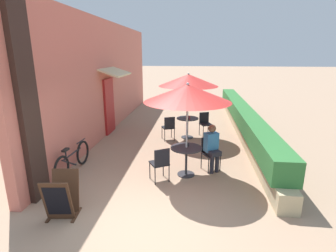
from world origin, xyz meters
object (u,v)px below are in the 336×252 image
(cafe_chair_near_left, at_px, (210,151))
(seated_patron_near_left, at_px, (212,146))
(coffee_cup_mid, at_px, (189,117))
(menu_board, at_px, (62,196))
(patio_table_near, at_px, (186,155))
(patio_table_mid, at_px, (187,123))
(bicycle_leaning, at_px, (73,160))
(patio_umbrella_mid, at_px, (188,80))
(coffee_cup_near, at_px, (188,144))
(patio_umbrella_near, at_px, (188,93))
(cafe_chair_mid_left, at_px, (205,122))
(cafe_chair_mid_right, at_px, (169,126))
(cafe_chair_near_right, at_px, (160,162))

(cafe_chair_near_left, relative_size, seated_patron_near_left, 0.70)
(coffee_cup_mid, distance_m, menu_board, 5.55)
(patio_table_near, xyz_separation_m, patio_table_mid, (-0.08, 3.08, 0.00))
(patio_table_near, xyz_separation_m, cafe_chair_near_left, (0.60, 0.44, -0.03))
(coffee_cup_mid, height_order, bicycle_leaning, coffee_cup_mid)
(patio_table_mid, bearing_deg, patio_umbrella_mid, 86.42)
(seated_patron_near_left, relative_size, coffee_cup_near, 13.89)
(patio_umbrella_near, xyz_separation_m, patio_umbrella_mid, (-0.08, 3.08, 0.00))
(patio_table_near, relative_size, bicycle_leaning, 0.45)
(cafe_chair_near_left, xyz_separation_m, cafe_chair_mid_left, (-0.03, 3.00, 0.00))
(coffee_cup_near, xyz_separation_m, cafe_chair_mid_left, (0.53, 3.34, -0.27))
(cafe_chair_mid_right, bearing_deg, patio_table_mid, 5.92)
(menu_board, bearing_deg, coffee_cup_mid, 59.63)
(patio_umbrella_near, height_order, cafe_chair_near_right, patio_umbrella_near)
(patio_table_mid, xyz_separation_m, menu_board, (-2.18, -5.09, -0.13))
(patio_table_near, distance_m, coffee_cup_near, 0.27)
(cafe_chair_near_right, xyz_separation_m, patio_table_mid, (0.52, 3.52, 0.03))
(patio_table_near, height_order, cafe_chair_mid_right, cafe_chair_mid_right)
(patio_table_mid, height_order, cafe_chair_mid_right, cafe_chair_mid_right)
(cafe_chair_mid_right, bearing_deg, coffee_cup_mid, 1.97)
(patio_table_near, distance_m, cafe_chair_near_left, 0.74)
(patio_umbrella_near, relative_size, cafe_chair_mid_left, 2.71)
(patio_umbrella_near, xyz_separation_m, seated_patron_near_left, (0.66, 0.34, -1.42))
(cafe_chair_near_left, xyz_separation_m, cafe_chair_near_right, (-1.20, -0.87, 0.00))
(cafe_chair_mid_left, bearing_deg, coffee_cup_near, 58.11)
(patio_table_near, height_order, cafe_chair_near_left, cafe_chair_near_left)
(patio_table_near, xyz_separation_m, cafe_chair_mid_left, (0.57, 3.44, -0.03))
(patio_table_near, height_order, cafe_chair_near_right, cafe_chair_near_right)
(cafe_chair_near_right, bearing_deg, bicycle_leaning, 143.51)
(coffee_cup_mid, relative_size, menu_board, 0.11)
(patio_umbrella_near, distance_m, bicycle_leaning, 3.41)
(patio_table_near, xyz_separation_m, menu_board, (-2.26, -2.01, -0.13))
(seated_patron_near_left, relative_size, patio_table_mid, 1.57)
(cafe_chair_mid_left, distance_m, menu_board, 6.14)
(cafe_chair_mid_right, bearing_deg, cafe_chair_mid_left, 5.92)
(cafe_chair_near_right, distance_m, patio_table_mid, 3.56)
(patio_umbrella_near, bearing_deg, patio_table_near, -104.04)
(cafe_chair_near_left, height_order, patio_table_mid, cafe_chair_near_left)
(seated_patron_near_left, distance_m, coffee_cup_mid, 2.80)
(cafe_chair_mid_left, relative_size, cafe_chair_mid_right, 1.00)
(patio_umbrella_mid, distance_m, menu_board, 5.79)
(menu_board, bearing_deg, patio_table_near, 35.13)
(cafe_chair_mid_left, height_order, bicycle_leaning, cafe_chair_mid_left)
(seated_patron_near_left, distance_m, cafe_chair_mid_right, 2.77)
(coffee_cup_near, xyz_separation_m, coffee_cup_mid, (-0.05, 2.96, 0.00))
(coffee_cup_near, height_order, patio_umbrella_mid, patio_umbrella_mid)
(cafe_chair_near_right, bearing_deg, patio_table_near, 5.92)
(coffee_cup_near, distance_m, bicycle_leaning, 3.00)
(coffee_cup_near, height_order, bicycle_leaning, coffee_cup_near)
(patio_table_near, distance_m, patio_umbrella_near, 1.56)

